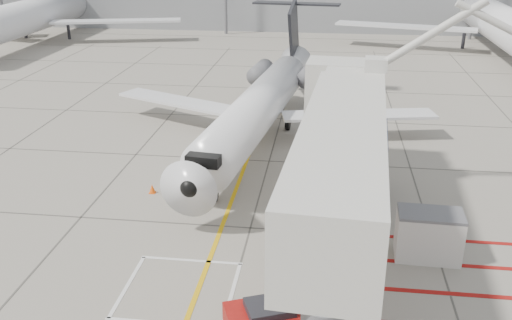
# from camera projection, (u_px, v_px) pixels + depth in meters

# --- Properties ---
(ground_plane) EXTENTS (260.00, 260.00, 0.00)m
(ground_plane) POSITION_uv_depth(u_px,v_px,m) (236.00, 278.00, 21.98)
(ground_plane) COLOR gray
(ground_plane) RESTS_ON ground
(regional_jet) EXTENTS (25.55, 30.61, 7.37)m
(regional_jet) POSITION_uv_depth(u_px,v_px,m) (249.00, 94.00, 32.72)
(regional_jet) COLOR white
(regional_jet) RESTS_ON ground_plane
(jet_bridge) EXTENTS (11.05, 21.00, 8.15)m
(jet_bridge) POSITION_uv_depth(u_px,v_px,m) (341.00, 173.00, 21.21)
(jet_bridge) COLOR silver
(jet_bridge) RESTS_ON ground_plane
(baggage_cart) EXTENTS (2.31, 1.65, 1.35)m
(baggage_cart) POSITION_uv_depth(u_px,v_px,m) (328.00, 202.00, 26.57)
(baggage_cart) COLOR #4F5054
(baggage_cart) RESTS_ON ground_plane
(ground_power_unit) EXTENTS (2.63, 1.60, 2.03)m
(ground_power_unit) POSITION_uv_depth(u_px,v_px,m) (428.00, 235.00, 23.03)
(ground_power_unit) COLOR silver
(ground_power_unit) RESTS_ON ground_plane
(cone_nose) EXTENTS (0.34, 0.34, 0.47)m
(cone_nose) POSITION_uv_depth(u_px,v_px,m) (152.00, 189.00, 28.97)
(cone_nose) COLOR #F3540C
(cone_nose) RESTS_ON ground_plane
(cone_side) EXTENTS (0.37, 0.37, 0.52)m
(cone_side) POSITION_uv_depth(u_px,v_px,m) (307.00, 190.00, 28.81)
(cone_side) COLOR #DA3E0B
(cone_side) RESTS_ON ground_plane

